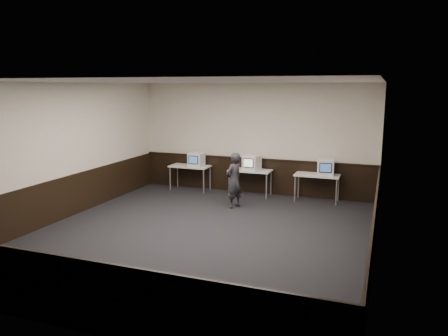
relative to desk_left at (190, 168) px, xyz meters
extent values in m
plane|color=black|center=(1.90, -3.60, -0.68)|extent=(8.00, 8.00, 0.00)
plane|color=white|center=(1.90, -3.60, 2.52)|extent=(8.00, 8.00, 0.00)
plane|color=beige|center=(1.90, 0.40, 0.92)|extent=(7.00, 0.00, 7.00)
plane|color=beige|center=(1.90, -7.60, 0.92)|extent=(7.00, 0.00, 7.00)
plane|color=beige|center=(-1.60, -3.60, 0.92)|extent=(0.00, 8.00, 8.00)
plane|color=beige|center=(5.40, -3.60, 0.92)|extent=(0.00, 8.00, 8.00)
cube|color=black|center=(1.90, 0.38, -0.18)|extent=(6.98, 0.04, 1.00)
cube|color=black|center=(1.90, -7.58, -0.18)|extent=(6.98, 0.04, 1.00)
cube|color=black|center=(-1.58, -3.60, -0.18)|extent=(0.04, 7.98, 1.00)
cube|color=black|center=(5.38, -3.60, -0.18)|extent=(0.04, 7.98, 1.00)
cube|color=black|center=(1.90, 0.36, 0.34)|extent=(6.98, 0.06, 0.04)
cube|color=silver|center=(0.00, 0.00, 0.05)|extent=(1.20, 0.60, 0.04)
cylinder|color=#999999|center=(-0.55, -0.25, -0.32)|extent=(0.04, 0.04, 0.71)
cylinder|color=#999999|center=(0.55, -0.25, -0.32)|extent=(0.04, 0.04, 0.71)
cylinder|color=#999999|center=(-0.55, 0.25, -0.32)|extent=(0.04, 0.04, 0.71)
cylinder|color=#999999|center=(0.55, 0.25, -0.32)|extent=(0.04, 0.04, 0.71)
cube|color=silver|center=(1.90, 0.00, 0.05)|extent=(1.20, 0.60, 0.04)
cylinder|color=#999999|center=(1.35, -0.25, -0.32)|extent=(0.04, 0.04, 0.71)
cylinder|color=#999999|center=(2.45, -0.25, -0.32)|extent=(0.04, 0.04, 0.71)
cylinder|color=#999999|center=(1.35, 0.25, -0.32)|extent=(0.04, 0.04, 0.71)
cylinder|color=#999999|center=(2.45, 0.25, -0.32)|extent=(0.04, 0.04, 0.71)
cube|color=silver|center=(3.80, 0.00, 0.05)|extent=(1.20, 0.60, 0.04)
cylinder|color=#999999|center=(3.25, -0.25, -0.32)|extent=(0.04, 0.04, 0.71)
cylinder|color=#999999|center=(4.35, -0.25, -0.32)|extent=(0.04, 0.04, 0.71)
cylinder|color=#999999|center=(3.25, 0.25, -0.32)|extent=(0.04, 0.04, 0.71)
cylinder|color=#999999|center=(4.35, 0.25, -0.32)|extent=(0.04, 0.04, 0.71)
cube|color=white|center=(0.23, -0.03, 0.28)|extent=(0.42, 0.44, 0.41)
cube|color=black|center=(0.22, -0.25, 0.30)|extent=(0.31, 0.02, 0.25)
cube|color=#325895|center=(0.22, -0.26, 0.30)|extent=(0.27, 0.01, 0.21)
cube|color=white|center=(1.95, -0.01, 0.29)|extent=(0.50, 0.51, 0.43)
cube|color=black|center=(1.91, -0.24, 0.31)|extent=(0.32, 0.07, 0.26)
cube|color=beige|center=(1.91, -0.25, 0.31)|extent=(0.28, 0.05, 0.22)
cube|color=white|center=(4.01, -0.01, 0.29)|extent=(0.50, 0.51, 0.43)
cube|color=black|center=(4.04, -0.24, 0.31)|extent=(0.32, 0.06, 0.26)
cube|color=#325B94|center=(4.04, -0.25, 0.31)|extent=(0.28, 0.05, 0.22)
imported|color=#27262C|center=(1.88, -1.37, 0.04)|extent=(0.52, 0.62, 1.44)
camera|label=1|loc=(5.48, -11.74, 2.43)|focal=35.00mm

